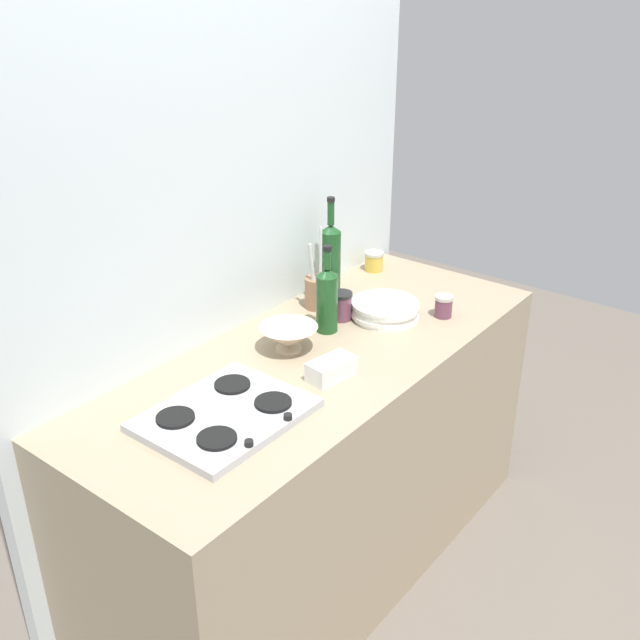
{
  "coord_description": "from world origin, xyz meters",
  "views": [
    {
      "loc": [
        -1.68,
        -1.31,
        2.05
      ],
      "look_at": [
        0.0,
        0.0,
        1.02
      ],
      "focal_mm": 41.38,
      "sensor_mm": 36.0,
      "label": 1
    }
  ],
  "objects_px": {
    "butter_dish": "(331,369)",
    "condiment_jar_spare": "(341,306)",
    "stovetop_hob": "(226,414)",
    "wine_bottle_mid_left": "(331,259)",
    "plate_stack": "(385,310)",
    "condiment_jar_front": "(444,306)",
    "condiment_jar_rear": "(374,261)",
    "wine_bottle_leftmost": "(327,298)",
    "utensil_crock": "(317,291)",
    "mixing_bowl": "(289,337)"
  },
  "relations": [
    {
      "from": "wine_bottle_mid_left",
      "to": "condiment_jar_front",
      "type": "distance_m",
      "value": 0.46
    },
    {
      "from": "stovetop_hob",
      "to": "condiment_jar_front",
      "type": "distance_m",
      "value": 0.98
    },
    {
      "from": "butter_dish",
      "to": "condiment_jar_spare",
      "type": "bearing_deg",
      "value": 32.44
    },
    {
      "from": "plate_stack",
      "to": "condiment_jar_rear",
      "type": "xyz_separation_m",
      "value": [
        0.36,
        0.29,
        0.01
      ]
    },
    {
      "from": "stovetop_hob",
      "to": "wine_bottle_leftmost",
      "type": "height_order",
      "value": "wine_bottle_leftmost"
    },
    {
      "from": "mixing_bowl",
      "to": "utensil_crock",
      "type": "xyz_separation_m",
      "value": [
        0.32,
        0.14,
        0.02
      ]
    },
    {
      "from": "mixing_bowl",
      "to": "condiment_jar_rear",
      "type": "relative_size",
      "value": 2.45
    },
    {
      "from": "mixing_bowl",
      "to": "condiment_jar_spare",
      "type": "distance_m",
      "value": 0.3
    },
    {
      "from": "mixing_bowl",
      "to": "butter_dish",
      "type": "bearing_deg",
      "value": -104.57
    },
    {
      "from": "stovetop_hob",
      "to": "wine_bottle_mid_left",
      "type": "relative_size",
      "value": 1.15
    },
    {
      "from": "wine_bottle_leftmost",
      "to": "condiment_jar_spare",
      "type": "bearing_deg",
      "value": 8.53
    },
    {
      "from": "stovetop_hob",
      "to": "plate_stack",
      "type": "xyz_separation_m",
      "value": [
        0.82,
        0.01,
        0.02
      ]
    },
    {
      "from": "wine_bottle_mid_left",
      "to": "condiment_jar_spare",
      "type": "xyz_separation_m",
      "value": [
        -0.14,
        -0.16,
        -0.1
      ]
    },
    {
      "from": "stovetop_hob",
      "to": "plate_stack",
      "type": "relative_size",
      "value": 1.81
    },
    {
      "from": "plate_stack",
      "to": "condiment_jar_spare",
      "type": "xyz_separation_m",
      "value": [
        -0.1,
        0.12,
        0.02
      ]
    },
    {
      "from": "stovetop_hob",
      "to": "condiment_jar_spare",
      "type": "bearing_deg",
      "value": 10.18
    },
    {
      "from": "wine_bottle_leftmost",
      "to": "mixing_bowl",
      "type": "height_order",
      "value": "wine_bottle_leftmost"
    },
    {
      "from": "wine_bottle_leftmost",
      "to": "butter_dish",
      "type": "height_order",
      "value": "wine_bottle_leftmost"
    },
    {
      "from": "wine_bottle_mid_left",
      "to": "condiment_jar_spare",
      "type": "distance_m",
      "value": 0.23
    },
    {
      "from": "wine_bottle_leftmost",
      "to": "condiment_jar_front",
      "type": "distance_m",
      "value": 0.44
    },
    {
      "from": "butter_dish",
      "to": "condiment_jar_spare",
      "type": "relative_size",
      "value": 1.47
    },
    {
      "from": "wine_bottle_mid_left",
      "to": "butter_dish",
      "type": "bearing_deg",
      "value": -142.44
    },
    {
      "from": "mixing_bowl",
      "to": "utensil_crock",
      "type": "relative_size",
      "value": 0.63
    },
    {
      "from": "wine_bottle_mid_left",
      "to": "condiment_jar_spare",
      "type": "relative_size",
      "value": 3.8
    },
    {
      "from": "wine_bottle_mid_left",
      "to": "utensil_crock",
      "type": "distance_m",
      "value": 0.15
    },
    {
      "from": "butter_dish",
      "to": "wine_bottle_leftmost",
      "type": "bearing_deg",
      "value": 39.95
    },
    {
      "from": "wine_bottle_mid_left",
      "to": "condiment_jar_rear",
      "type": "height_order",
      "value": "wine_bottle_mid_left"
    },
    {
      "from": "wine_bottle_leftmost",
      "to": "utensil_crock",
      "type": "relative_size",
      "value": 1.02
    },
    {
      "from": "plate_stack",
      "to": "wine_bottle_leftmost",
      "type": "distance_m",
      "value": 0.25
    },
    {
      "from": "utensil_crock",
      "to": "butter_dish",
      "type": "bearing_deg",
      "value": -136.78
    },
    {
      "from": "mixing_bowl",
      "to": "butter_dish",
      "type": "height_order",
      "value": "mixing_bowl"
    },
    {
      "from": "condiment_jar_front",
      "to": "utensil_crock",
      "type": "bearing_deg",
      "value": 118.35
    },
    {
      "from": "wine_bottle_leftmost",
      "to": "wine_bottle_mid_left",
      "type": "distance_m",
      "value": 0.3
    },
    {
      "from": "wine_bottle_leftmost",
      "to": "condiment_jar_rear",
      "type": "height_order",
      "value": "wine_bottle_leftmost"
    },
    {
      "from": "plate_stack",
      "to": "condiment_jar_front",
      "type": "height_order",
      "value": "condiment_jar_front"
    },
    {
      "from": "wine_bottle_mid_left",
      "to": "butter_dish",
      "type": "height_order",
      "value": "wine_bottle_mid_left"
    },
    {
      "from": "plate_stack",
      "to": "wine_bottle_mid_left",
      "type": "distance_m",
      "value": 0.3
    },
    {
      "from": "plate_stack",
      "to": "condiment_jar_front",
      "type": "distance_m",
      "value": 0.21
    },
    {
      "from": "plate_stack",
      "to": "wine_bottle_mid_left",
      "type": "bearing_deg",
      "value": 82.18
    },
    {
      "from": "butter_dish",
      "to": "plate_stack",
      "type": "bearing_deg",
      "value": 13.07
    },
    {
      "from": "stovetop_hob",
      "to": "condiment_jar_rear",
      "type": "distance_m",
      "value": 1.22
    },
    {
      "from": "plate_stack",
      "to": "wine_bottle_mid_left",
      "type": "height_order",
      "value": "wine_bottle_mid_left"
    },
    {
      "from": "condiment_jar_rear",
      "to": "wine_bottle_mid_left",
      "type": "bearing_deg",
      "value": -177.41
    },
    {
      "from": "condiment_jar_front",
      "to": "condiment_jar_rear",
      "type": "bearing_deg",
      "value": 64.43
    },
    {
      "from": "condiment_jar_spare",
      "to": "stovetop_hob",
      "type": "bearing_deg",
      "value": -169.82
    },
    {
      "from": "wine_bottle_mid_left",
      "to": "condiment_jar_rear",
      "type": "xyz_separation_m",
      "value": [
        0.32,
        0.01,
        -0.11
      ]
    },
    {
      "from": "plate_stack",
      "to": "utensil_crock",
      "type": "bearing_deg",
      "value": 107.84
    },
    {
      "from": "plate_stack",
      "to": "butter_dish",
      "type": "relative_size",
      "value": 1.64
    },
    {
      "from": "condiment_jar_rear",
      "to": "butter_dish",
      "type": "bearing_deg",
      "value": -154.05
    },
    {
      "from": "plate_stack",
      "to": "condiment_jar_spare",
      "type": "relative_size",
      "value": 2.41
    }
  ]
}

